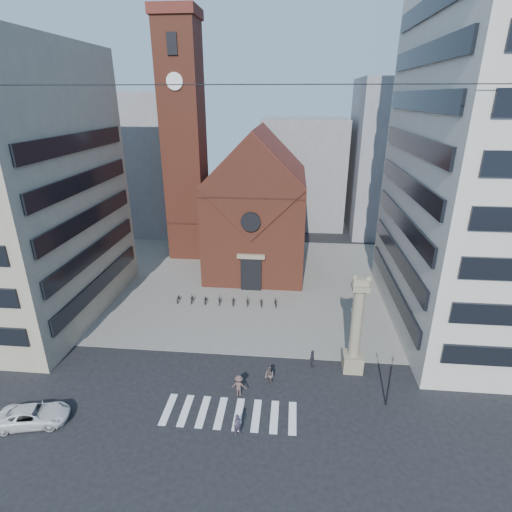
# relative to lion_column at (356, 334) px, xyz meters

# --- Properties ---
(ground) EXTENTS (120.00, 120.00, 0.00)m
(ground) POSITION_rel_lion_column_xyz_m (-10.01, -3.00, -3.46)
(ground) COLOR black
(ground) RESTS_ON ground
(piazza) EXTENTS (46.00, 30.00, 0.05)m
(piazza) POSITION_rel_lion_column_xyz_m (-10.01, 16.00, -3.43)
(piazza) COLOR gray
(piazza) RESTS_ON ground
(zebra_crossing) EXTENTS (10.20, 3.20, 0.01)m
(zebra_crossing) POSITION_rel_lion_column_xyz_m (-9.46, -6.00, -3.45)
(zebra_crossing) COLOR white
(zebra_crossing) RESTS_ON ground
(church) EXTENTS (12.00, 16.65, 18.00)m
(church) POSITION_rel_lion_column_xyz_m (-10.01, 22.04, 4.53)
(church) COLOR brown
(church) RESTS_ON ground
(campanile) EXTENTS (5.50, 5.50, 31.20)m
(campanile) POSITION_rel_lion_column_xyz_m (-20.01, 25.00, 12.28)
(campanile) COLOR brown
(campanile) RESTS_ON ground
(bg_block_left) EXTENTS (16.00, 14.00, 22.00)m
(bg_block_left) POSITION_rel_lion_column_xyz_m (-30.01, 37.00, 7.54)
(bg_block_left) COLOR gray
(bg_block_left) RESTS_ON ground
(bg_block_mid) EXTENTS (14.00, 12.00, 18.00)m
(bg_block_mid) POSITION_rel_lion_column_xyz_m (-4.01, 42.00, 5.54)
(bg_block_mid) COLOR gray
(bg_block_mid) RESTS_ON ground
(bg_block_right) EXTENTS (16.00, 14.00, 24.00)m
(bg_block_right) POSITION_rel_lion_column_xyz_m (11.99, 39.00, 8.54)
(bg_block_right) COLOR gray
(bg_block_right) RESTS_ON ground
(lion_column) EXTENTS (1.63, 1.60, 8.68)m
(lion_column) POSITION_rel_lion_column_xyz_m (0.00, 0.00, 0.00)
(lion_column) COLOR gray
(lion_column) RESTS_ON ground
(traffic_light) EXTENTS (0.13, 0.16, 4.30)m
(traffic_light) POSITION_rel_lion_column_xyz_m (1.99, -4.00, -1.17)
(traffic_light) COLOR black
(traffic_light) RESTS_ON ground
(white_car) EXTENTS (5.07, 3.14, 1.31)m
(white_car) POSITION_rel_lion_column_xyz_m (-22.94, -8.16, -2.80)
(white_car) COLOR silver
(white_car) RESTS_ON ground
(pedestrian_0) EXTENTS (0.69, 0.57, 1.62)m
(pedestrian_0) POSITION_rel_lion_column_xyz_m (-8.57, -7.83, -2.65)
(pedestrian_0) COLOR #2D2737
(pedestrian_0) RESTS_ON ground
(pedestrian_1) EXTENTS (1.04, 1.04, 1.70)m
(pedestrian_1) POSITION_rel_lion_column_xyz_m (-6.80, -2.62, -2.61)
(pedestrian_1) COLOR #594947
(pedestrian_1) RESTS_ON ground
(pedestrian_2) EXTENTS (0.59, 0.99, 1.58)m
(pedestrian_2) POSITION_rel_lion_column_xyz_m (-3.36, 0.00, -2.67)
(pedestrian_2) COLOR #2C2B34
(pedestrian_2) RESTS_ON ground
(pedestrian_3) EXTENTS (1.19, 0.74, 1.78)m
(pedestrian_3) POSITION_rel_lion_column_xyz_m (-9.03, -4.01, -2.57)
(pedestrian_3) COLOR #503B35
(pedestrian_3) RESTS_ON ground
(scooter_0) EXTENTS (0.72, 1.59, 0.81)m
(scooter_0) POSITION_rel_lion_column_xyz_m (-17.79, 10.15, -3.00)
(scooter_0) COLOR black
(scooter_0) RESTS_ON piazza
(scooter_1) EXTENTS (0.60, 1.53, 0.89)m
(scooter_1) POSITION_rel_lion_column_xyz_m (-16.24, 10.15, -2.96)
(scooter_1) COLOR black
(scooter_1) RESTS_ON piazza
(scooter_2) EXTENTS (0.72, 1.59, 0.81)m
(scooter_2) POSITION_rel_lion_column_xyz_m (-14.69, 10.15, -3.00)
(scooter_2) COLOR black
(scooter_2) RESTS_ON piazza
(scooter_3) EXTENTS (0.60, 1.53, 0.89)m
(scooter_3) POSITION_rel_lion_column_xyz_m (-13.14, 10.15, -2.96)
(scooter_3) COLOR black
(scooter_3) RESTS_ON piazza
(scooter_4) EXTENTS (0.72, 1.59, 0.81)m
(scooter_4) POSITION_rel_lion_column_xyz_m (-11.60, 10.15, -3.00)
(scooter_4) COLOR black
(scooter_4) RESTS_ON piazza
(scooter_5) EXTENTS (0.60, 1.53, 0.89)m
(scooter_5) POSITION_rel_lion_column_xyz_m (-10.05, 10.15, -2.96)
(scooter_5) COLOR black
(scooter_5) RESTS_ON piazza
(scooter_6) EXTENTS (0.72, 1.59, 0.81)m
(scooter_6) POSITION_rel_lion_column_xyz_m (-8.50, 10.15, -3.00)
(scooter_6) COLOR black
(scooter_6) RESTS_ON piazza
(scooter_7) EXTENTS (0.60, 1.53, 0.89)m
(scooter_7) POSITION_rel_lion_column_xyz_m (-6.96, 10.15, -2.96)
(scooter_7) COLOR black
(scooter_7) RESTS_ON piazza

